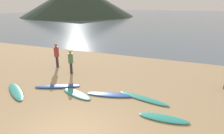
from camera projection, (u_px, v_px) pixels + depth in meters
ground_plane at (142, 63)px, 15.61m from camera, size 120.00×120.00×0.20m
ocean_water at (184, 17)px, 60.54m from camera, size 140.00×100.00×0.01m
headland_hill at (78, 0)px, 63.23m from camera, size 35.67×35.67×10.10m
surfboard_0 at (16, 91)px, 10.29m from camera, size 2.42×1.82×0.09m
surfboard_1 at (58, 86)px, 10.89m from camera, size 2.43×1.59×0.10m
surfboard_2 at (77, 94)px, 10.01m from camera, size 2.04×1.19×0.08m
surfboard_3 at (110, 95)px, 9.93m from camera, size 2.44×1.08×0.08m
surfboard_4 at (143, 98)px, 9.55m from camera, size 2.65×1.04×0.08m
surfboard_5 at (164, 118)px, 7.93m from camera, size 2.00×0.65×0.08m
person_0 at (56, 54)px, 13.92m from camera, size 0.34×0.34×1.71m
person_2 at (71, 60)px, 12.69m from camera, size 0.31×0.31×1.55m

